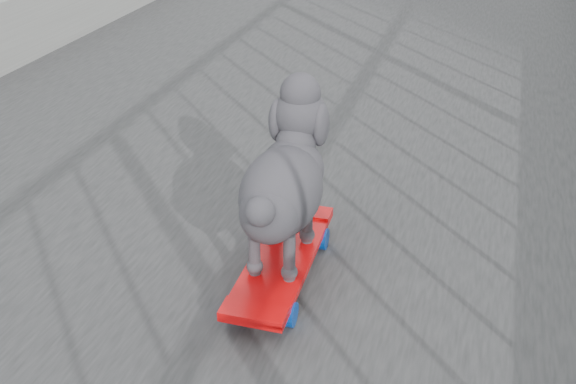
# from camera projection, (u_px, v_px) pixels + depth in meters

# --- Properties ---
(skateboard) EXTENTS (0.17, 0.50, 0.07)m
(skateboard) POSITION_uv_depth(u_px,v_px,m) (282.00, 262.00, 1.65)
(skateboard) COLOR #F0080B
(skateboard) RESTS_ON footbridge
(poodle) EXTENTS (0.19, 0.45, 0.37)m
(poodle) POSITION_uv_depth(u_px,v_px,m) (284.00, 180.00, 1.56)
(poodle) COLOR #2D2B30
(poodle) RESTS_ON skateboard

